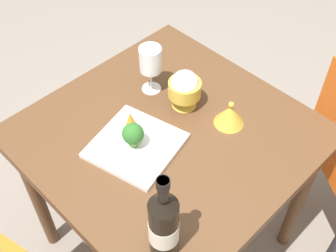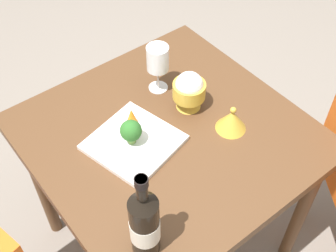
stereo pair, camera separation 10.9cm
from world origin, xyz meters
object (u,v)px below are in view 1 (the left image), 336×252
(rice_bowl, at_px, (185,89))
(broccoli_floret, at_px, (133,134))
(wine_glass, at_px, (150,61))
(rice_bowl_lid, at_px, (230,115))
(serving_plate, at_px, (136,145))
(wine_bottle, at_px, (164,225))
(carrot_garnish_left, at_px, (131,120))

(rice_bowl, height_order, broccoli_floret, rice_bowl)
(wine_glass, distance_m, rice_bowl, 0.15)
(rice_bowl_lid, height_order, broccoli_floret, broccoli_floret)
(wine_glass, distance_m, serving_plate, 0.30)
(rice_bowl, relative_size, broccoli_floret, 1.65)
(wine_bottle, height_order, broccoli_floret, wine_bottle)
(rice_bowl_lid, bearing_deg, wine_glass, -166.80)
(wine_glass, bearing_deg, wine_bottle, -40.31)
(serving_plate, xyz_separation_m, broccoli_floret, (-0.00, -0.01, 0.06))
(wine_bottle, height_order, carrot_garnish_left, wine_bottle)
(wine_glass, xyz_separation_m, serving_plate, (0.16, -0.22, -0.12))
(wine_bottle, relative_size, carrot_garnish_left, 4.85)
(wine_glass, height_order, rice_bowl, wine_glass)
(carrot_garnish_left, bearing_deg, rice_bowl_lid, 50.66)
(rice_bowl, bearing_deg, broccoli_floret, -84.71)
(wine_bottle, distance_m, carrot_garnish_left, 0.43)
(wine_bottle, relative_size, broccoli_floret, 3.53)
(wine_bottle, bearing_deg, rice_bowl_lid, 109.75)
(rice_bowl, bearing_deg, carrot_garnish_left, -101.33)
(wine_glass, height_order, serving_plate, wine_glass)
(wine_glass, distance_m, carrot_garnish_left, 0.22)
(carrot_garnish_left, bearing_deg, wine_bottle, -30.21)
(rice_bowl_lid, height_order, serving_plate, rice_bowl_lid)
(wine_glass, bearing_deg, rice_bowl_lid, 13.20)
(serving_plate, xyz_separation_m, carrot_garnish_left, (-0.06, 0.04, 0.04))
(rice_bowl_lid, xyz_separation_m, broccoli_floret, (-0.14, -0.29, 0.03))
(rice_bowl, bearing_deg, wine_bottle, -51.92)
(rice_bowl_lid, distance_m, carrot_garnish_left, 0.32)
(wine_bottle, distance_m, broccoli_floret, 0.35)
(serving_plate, bearing_deg, wine_glass, 126.11)
(rice_bowl_lid, bearing_deg, serving_plate, -115.64)
(wine_bottle, xyz_separation_m, wine_glass, (-0.46, 0.39, 0.01))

